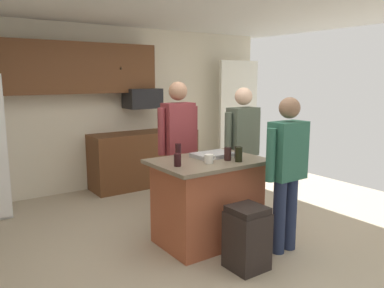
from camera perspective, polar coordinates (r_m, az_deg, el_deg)
name	(u,v)px	position (r m, az deg, el deg)	size (l,w,h in m)	color
floor	(203,245)	(4.28, 1.59, -14.85)	(7.04, 7.04, 0.00)	#B7A88E
back_wall	(101,108)	(6.38, -13.44, 5.24)	(6.40, 0.10, 2.60)	beige
french_door_window_panel	(238,114)	(7.42, 6.91, 4.52)	(0.90, 0.06, 2.00)	white
cabinet_run_upper	(78,68)	(6.04, -16.57, 10.79)	(2.40, 0.38, 0.75)	brown
cabinet_run_lower	(144,158)	(6.46, -7.13, -2.14)	(1.80, 0.63, 0.90)	brown
microwave_over_range	(142,98)	(6.34, -7.41, 6.76)	(0.56, 0.40, 0.32)	black
kitchen_island	(208,200)	(4.22, 2.34, -8.39)	(1.18, 0.84, 0.92)	#AD5638
person_host_foreground	(178,141)	(4.76, -2.06, 0.48)	(0.57, 0.23, 1.74)	tan
person_elder_center	(287,165)	(3.98, 13.99, -3.08)	(0.57, 0.22, 1.60)	#232D4C
person_guest_right	(242,144)	(4.89, 7.54, 0.06)	(0.57, 0.22, 1.67)	#232D4C
glass_stout_tall	(239,154)	(4.01, 6.99, -1.55)	(0.08, 0.08, 0.16)	black
glass_pilsner	(178,160)	(3.79, -2.17, -2.39)	(0.07, 0.07, 0.13)	black
mug_blue_stoneware	(209,159)	(3.92, 2.55, -2.23)	(0.13, 0.09, 0.09)	white
tumbler_amber	(178,151)	(4.19, -2.07, -1.00)	(0.06, 0.06, 0.16)	black
glass_short_whisky	(228,154)	(4.07, 5.34, -1.47)	(0.08, 0.08, 0.14)	black
glass_dark_ale	(238,153)	(4.17, 6.82, -1.27)	(0.07, 0.07, 0.13)	black
serving_tray	(213,155)	(4.25, 3.13, -1.61)	(0.44, 0.30, 0.04)	#B7B7BC
trash_bin	(247,238)	(3.74, 8.20, -13.70)	(0.34, 0.34, 0.61)	black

